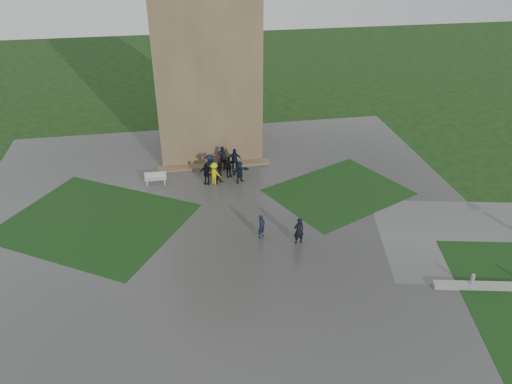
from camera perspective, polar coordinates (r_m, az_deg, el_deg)
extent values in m
plane|color=black|center=(30.84, -2.83, -5.92)|extent=(120.00, 120.00, 0.00)
cube|color=#373734|center=(32.47, -3.29, -3.88)|extent=(34.00, 34.00, 0.02)
cube|color=black|center=(34.49, -17.89, -3.21)|extent=(14.10, 13.46, 0.01)
cube|color=black|center=(36.67, 9.41, 0.01)|extent=(11.12, 10.15, 0.01)
cube|color=brown|center=(41.00, -6.00, 16.96)|extent=(8.00, 8.00, 18.00)
cube|color=brown|center=(39.84, -4.82, 3.03)|extent=(9.00, 0.80, 0.22)
cylinder|color=gray|center=(29.67, 23.45, -9.36)|extent=(0.20, 0.20, 0.90)
cube|color=#A9A9A4|center=(37.70, -11.40, 1.49)|extent=(1.60, 0.51, 0.06)
cube|color=#A9A9A4|center=(37.86, -12.32, 1.09)|extent=(0.09, 0.43, 0.45)
cube|color=#A9A9A4|center=(37.78, -10.41, 1.23)|extent=(0.09, 0.43, 0.45)
cube|color=#A9A9A4|center=(37.79, -11.43, 1.98)|extent=(1.59, 0.09, 0.42)
imported|color=black|center=(37.95, -3.17, 2.90)|extent=(1.11, 0.85, 1.68)
imported|color=black|center=(38.70, -2.49, 3.66)|extent=(1.16, 0.71, 1.90)
imported|color=black|center=(39.12, -3.87, 3.94)|extent=(0.81, 0.65, 1.93)
imported|color=#3B3B3F|center=(38.48, -4.94, 3.24)|extent=(0.46, 0.65, 1.69)
imported|color=black|center=(38.25, -5.32, 3.09)|extent=(1.23, 1.17, 1.74)
imported|color=black|center=(37.05, -5.69, 2.11)|extent=(1.14, 0.88, 1.71)
imported|color=#D0C50C|center=(37.03, -4.79, 2.13)|extent=(1.23, 1.09, 1.70)
imported|color=black|center=(37.08, -4.08, 2.22)|extent=(0.96, 0.84, 1.71)
imported|color=black|center=(37.14, -1.86, 2.31)|extent=(1.63, 1.27, 1.68)
imported|color=pink|center=(38.25, -2.52, 5.07)|extent=(0.91, 0.91, 0.84)
imported|color=#553187|center=(36.51, -4.15, 4.00)|extent=(0.89, 0.89, 0.82)
imported|color=black|center=(30.94, 0.64, -3.94)|extent=(0.67, 0.66, 1.57)
imported|color=black|center=(30.46, 4.91, -4.42)|extent=(0.70, 0.50, 1.78)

